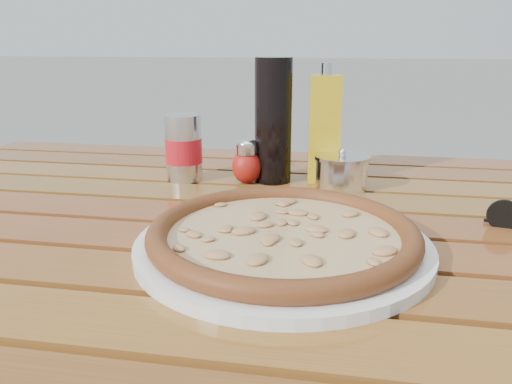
% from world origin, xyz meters
% --- Properties ---
extents(table, '(1.40, 0.90, 0.75)m').
position_xyz_m(table, '(0.00, -0.00, 0.67)').
color(table, '#331B0B').
rests_on(table, ground).
extents(plate, '(0.43, 0.43, 0.01)m').
position_xyz_m(plate, '(0.06, -0.12, 0.76)').
color(plate, white).
rests_on(plate, table).
extents(pizza, '(0.39, 0.39, 0.03)m').
position_xyz_m(pizza, '(0.06, -0.12, 0.77)').
color(pizza, beige).
rests_on(pizza, plate).
extents(pepper_shaker, '(0.06, 0.06, 0.08)m').
position_xyz_m(pepper_shaker, '(-0.04, 0.17, 0.79)').
color(pepper_shaker, '#B21D14').
rests_on(pepper_shaker, table).
extents(oregano_shaker, '(0.06, 0.06, 0.08)m').
position_xyz_m(oregano_shaker, '(-0.02, 0.20, 0.79)').
color(oregano_shaker, '#3B411A').
rests_on(oregano_shaker, table).
extents(dark_bottle, '(0.07, 0.07, 0.22)m').
position_xyz_m(dark_bottle, '(0.00, 0.19, 0.86)').
color(dark_bottle, black).
rests_on(dark_bottle, table).
extents(soda_can, '(0.08, 0.08, 0.12)m').
position_xyz_m(soda_can, '(-0.16, 0.17, 0.81)').
color(soda_can, silver).
rests_on(soda_can, table).
extents(olive_oil_cruet, '(0.06, 0.06, 0.21)m').
position_xyz_m(olive_oil_cruet, '(0.09, 0.22, 0.85)').
color(olive_oil_cruet, '#B89813').
rests_on(olive_oil_cruet, table).
extents(parmesan_tin, '(0.12, 0.12, 0.07)m').
position_xyz_m(parmesan_tin, '(0.12, 0.16, 0.78)').
color(parmesan_tin, white).
rests_on(parmesan_tin, table).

